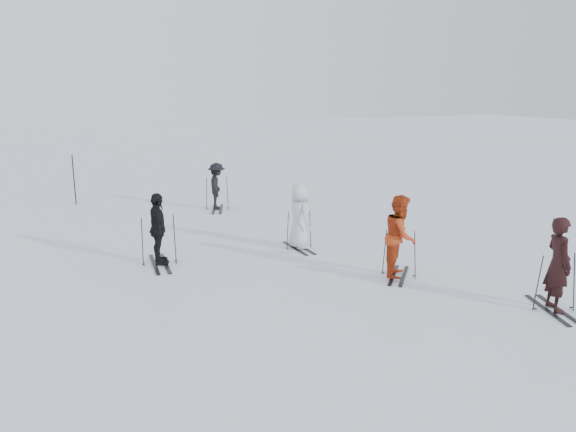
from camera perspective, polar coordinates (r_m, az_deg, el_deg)
The scene contains 12 objects.
ground at distance 14.59m, azimuth 1.50°, elevation -4.65°, with size 120.00×120.00×0.00m, color silver.
skier_near_dark at distance 12.42m, azimuth 25.74°, elevation -4.54°, with size 0.70×0.46×1.92m, color black.
skier_red at distance 13.48m, azimuth 11.34°, elevation -2.10°, with size 0.95×0.74×1.94m, color #AB3513.
skier_grey at distance 15.54m, azimuth 1.14°, elevation -0.10°, with size 0.88×0.57×1.80m, color silver.
skier_uphill_left at distance 14.48m, azimuth -13.06°, elevation -1.38°, with size 1.07×0.44×1.82m, color black.
skier_uphill_far at distance 20.72m, azimuth -7.24°, elevation 2.97°, with size 1.10×0.63×1.70m, color black.
skis_near_dark at distance 12.52m, azimuth 25.59°, elevation -6.03°, with size 0.89×1.69×1.23m, color black, non-canonical shape.
skis_red at distance 13.58m, azimuth 11.27°, elevation -3.68°, with size 0.85×1.60×1.17m, color black, non-canonical shape.
skis_grey at distance 15.61m, azimuth 1.13°, elevation -1.28°, with size 0.83×1.56×1.14m, color black, non-canonical shape.
skis_uphill_left at distance 14.54m, azimuth -13.01°, elevation -2.36°, with size 0.95×1.80×1.31m, color black, non-canonical shape.
skis_uphill_far at distance 20.76m, azimuth -7.22°, elevation 2.35°, with size 0.90×1.71×1.24m, color black, non-canonical shape.
piste_marker at distance 22.90m, azimuth -20.91°, elevation 3.45°, with size 0.04×0.04×1.92m, color black.
Camera 1 is at (-5.64, -12.71, 4.43)m, focal length 35.00 mm.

